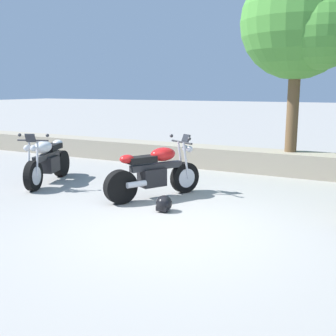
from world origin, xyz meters
The scene contains 6 objects.
ground_plane centered at (0.00, 0.00, 0.00)m, with size 120.00×120.00×0.00m, color gray.
stone_wall centered at (0.00, 4.80, 0.28)m, with size 36.00×0.80×0.55m, color gray.
motorcycle_white_near_left centered at (-3.80, 1.40, 0.49)m, with size 0.95×2.00×1.18m.
motorcycle_red_centre centered at (-1.08, 1.41, 0.49)m, with size 1.18×1.88×1.18m.
rider_helmet centered at (-0.50, 0.67, 0.14)m, with size 0.28×0.28×0.28m.
leafy_tree_far_left centered at (0.88, 4.82, 3.51)m, with size 2.77×2.64×4.35m.
Camera 1 is at (2.65, -5.26, 2.07)m, focal length 43.76 mm.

